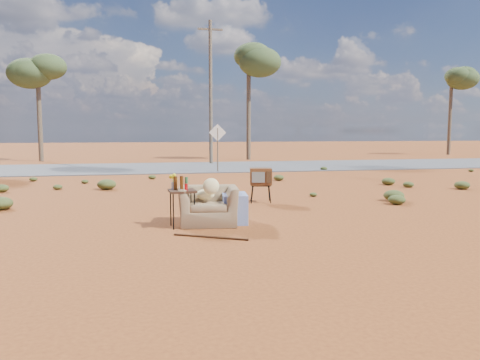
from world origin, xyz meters
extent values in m
plane|color=brown|center=(0.00, 0.00, 0.00)|extent=(140.00, 140.00, 0.00)
cube|color=#565659|center=(0.00, 15.00, 0.02)|extent=(140.00, 7.00, 0.04)
imported|color=olive|center=(-0.58, 0.29, 0.51)|extent=(1.25, 0.89, 1.02)
ellipsoid|color=#FEE89B|center=(-0.63, 0.35, 0.59)|extent=(0.37, 0.37, 0.22)
ellipsoid|color=#FEE89B|center=(-0.55, 0.09, 0.79)|extent=(0.33, 0.16, 0.33)
cube|color=#214098|center=(-0.03, 0.33, 0.30)|extent=(0.57, 0.81, 0.60)
cube|color=black|center=(1.17, 2.86, 0.45)|extent=(0.56, 0.47, 0.03)
cylinder|color=black|center=(0.92, 2.73, 0.23)|extent=(0.03, 0.03, 0.45)
cylinder|color=black|center=(1.37, 2.64, 0.23)|extent=(0.03, 0.03, 0.45)
cylinder|color=black|center=(0.98, 3.08, 0.23)|extent=(0.03, 0.03, 0.45)
cylinder|color=black|center=(1.43, 2.99, 0.23)|extent=(0.03, 0.03, 0.45)
cube|color=brown|center=(1.17, 2.86, 0.69)|extent=(0.64, 0.54, 0.44)
cube|color=slate|center=(1.05, 2.65, 0.69)|extent=(0.33, 0.08, 0.27)
cube|color=#472D19|center=(1.32, 2.60, 0.69)|extent=(0.13, 0.04, 0.31)
cube|color=#392114|center=(-1.12, 0.09, 0.71)|extent=(0.54, 0.54, 0.04)
cylinder|color=black|center=(-1.31, -0.13, 0.36)|extent=(0.02, 0.02, 0.71)
cylinder|color=black|center=(-0.90, -0.10, 0.36)|extent=(0.02, 0.02, 0.71)
cylinder|color=black|center=(-1.33, 0.28, 0.36)|extent=(0.02, 0.02, 0.71)
cylinder|color=black|center=(-0.93, 0.30, 0.36)|extent=(0.02, 0.02, 0.71)
cylinder|color=#48240C|center=(-1.24, 0.13, 0.86)|extent=(0.07, 0.07, 0.26)
cylinder|color=#48240C|center=(-1.13, 0.00, 0.87)|extent=(0.07, 0.07, 0.28)
cylinder|color=#2A6333|center=(-1.02, 0.20, 0.85)|extent=(0.06, 0.06, 0.24)
cylinder|color=red|center=(-1.05, -0.01, 0.80)|extent=(0.07, 0.07, 0.13)
cylinder|color=silver|center=(-1.28, 0.23, 0.80)|extent=(0.08, 0.08, 0.14)
ellipsoid|color=yellow|center=(-1.28, 0.23, 0.96)|extent=(0.16, 0.16, 0.12)
cylinder|color=#482713|center=(-0.72, -0.97, 0.02)|extent=(1.24, 0.72, 0.04)
cylinder|color=brown|center=(1.50, 12.00, 1.00)|extent=(0.06, 0.06, 2.00)
cube|color=silver|center=(1.50, 12.00, 1.80)|extent=(0.78, 0.04, 0.78)
cylinder|color=brown|center=(-8.00, 22.00, 3.00)|extent=(0.28, 0.28, 6.00)
ellipsoid|color=#475C2F|center=(-8.00, 22.00, 5.50)|extent=(3.20, 3.20, 2.20)
cylinder|color=brown|center=(5.00, 21.00, 3.50)|extent=(0.28, 0.28, 7.00)
ellipsoid|color=#475C2F|center=(5.00, 21.00, 6.50)|extent=(3.20, 3.20, 2.20)
cylinder|color=brown|center=(22.00, 24.00, 3.25)|extent=(0.28, 0.28, 6.50)
ellipsoid|color=#475C2F|center=(22.00, 24.00, 6.00)|extent=(3.20, 3.20, 2.20)
cylinder|color=brown|center=(2.00, 17.50, 4.00)|extent=(0.20, 0.20, 8.00)
cube|color=brown|center=(2.00, 17.50, 7.50)|extent=(1.40, 0.10, 0.10)
ellipsoid|color=#485726|center=(-5.20, 3.00, 0.15)|extent=(0.56, 0.56, 0.31)
ellipsoid|color=#485726|center=(4.50, 1.80, 0.12)|extent=(0.44, 0.44, 0.24)
ellipsoid|color=#485726|center=(-3.00, 6.50, 0.17)|extent=(0.60, 0.60, 0.33)
ellipsoid|color=#485726|center=(6.80, 5.00, 0.10)|extent=(0.36, 0.36, 0.20)
ellipsoid|color=#485726|center=(3.20, 8.00, 0.11)|extent=(0.40, 0.40, 0.22)
ellipsoid|color=#485726|center=(-1.50, 9.50, 0.08)|extent=(0.30, 0.30, 0.17)
camera|label=1|loc=(-1.87, -8.97, 1.88)|focal=35.00mm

